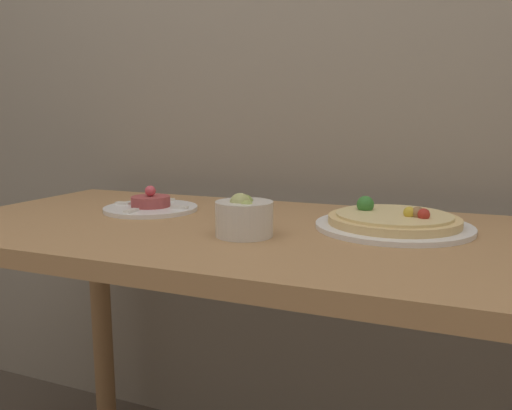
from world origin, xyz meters
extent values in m
cube|color=gray|center=(0.00, 0.77, 1.30)|extent=(8.00, 0.05, 2.60)
cube|color=#AD7F51|center=(0.00, 0.32, 0.76)|extent=(1.43, 0.64, 0.03)
cylinder|color=#AD7F51|center=(-0.66, 0.58, 0.37)|extent=(0.06, 0.06, 0.74)
cylinder|color=white|center=(0.23, 0.40, 0.78)|extent=(0.31, 0.31, 0.01)
cylinder|color=#E5C17F|center=(0.23, 0.40, 0.79)|extent=(0.26, 0.26, 0.02)
cylinder|color=beige|center=(0.23, 0.40, 0.80)|extent=(0.23, 0.23, 0.01)
sphere|color=#997047|center=(0.27, 0.39, 0.81)|extent=(0.02, 0.02, 0.02)
sphere|color=gold|center=(0.28, 0.40, 0.81)|extent=(0.02, 0.02, 0.02)
sphere|color=#B22D23|center=(0.28, 0.38, 0.81)|extent=(0.02, 0.02, 0.02)
sphere|color=gold|center=(0.26, 0.39, 0.81)|extent=(0.02, 0.02, 0.02)
sphere|color=#387F33|center=(0.17, 0.43, 0.82)|extent=(0.04, 0.04, 0.04)
cylinder|color=white|center=(-0.33, 0.39, 0.78)|extent=(0.22, 0.22, 0.01)
cylinder|color=#A84747|center=(-0.33, 0.39, 0.80)|extent=(0.09, 0.09, 0.02)
sphere|color=#DB4C5B|center=(-0.33, 0.39, 0.82)|extent=(0.03, 0.03, 0.03)
cube|color=white|center=(-0.26, 0.39, 0.79)|extent=(0.04, 0.02, 0.01)
cube|color=white|center=(-0.33, 0.47, 0.79)|extent=(0.02, 0.04, 0.01)
cube|color=white|center=(-0.41, 0.39, 0.79)|extent=(0.04, 0.02, 0.01)
cube|color=white|center=(-0.33, 0.32, 0.79)|extent=(0.02, 0.04, 0.01)
cylinder|color=silver|center=(-0.02, 0.24, 0.81)|extent=(0.11, 0.11, 0.07)
sphere|color=#8EA34C|center=(-0.03, 0.24, 0.83)|extent=(0.03, 0.03, 0.03)
sphere|color=#A3B25B|center=(-0.01, 0.22, 0.83)|extent=(0.02, 0.02, 0.02)
sphere|color=#B7BC70|center=(-0.03, 0.23, 0.84)|extent=(0.04, 0.04, 0.04)
camera|label=1|loc=(0.34, -0.60, 0.99)|focal=35.00mm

